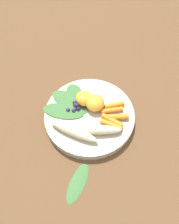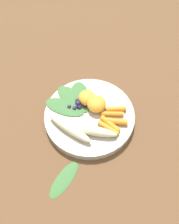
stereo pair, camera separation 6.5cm
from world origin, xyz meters
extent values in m
plane|color=brown|center=(0.00, 0.00, 0.00)|extent=(2.40, 2.40, 0.00)
cylinder|color=#B2AD9E|center=(0.00, 0.00, 0.01)|extent=(0.26, 0.26, 0.03)
ellipsoid|color=beige|center=(0.03, 0.06, 0.04)|extent=(0.12, 0.11, 0.03)
ellipsoid|color=beige|center=(0.07, 0.02, 0.04)|extent=(0.08, 0.14, 0.03)
ellipsoid|color=#F4A833|center=(-0.02, -0.04, 0.04)|extent=(0.05, 0.05, 0.04)
ellipsoid|color=#F4A833|center=(-0.03, -0.01, 0.05)|extent=(0.05, 0.05, 0.04)
cylinder|color=orange|center=(-0.02, 0.07, 0.03)|extent=(0.04, 0.06, 0.01)
cylinder|color=orange|center=(-0.03, 0.06, 0.03)|extent=(0.03, 0.07, 0.02)
cylinder|color=orange|center=(-0.05, 0.06, 0.03)|extent=(0.06, 0.05, 0.02)
cylinder|color=orange|center=(-0.05, 0.04, 0.03)|extent=(0.06, 0.04, 0.01)
cylinder|color=orange|center=(-0.07, 0.03, 0.03)|extent=(0.06, 0.04, 0.01)
sphere|color=#2D234C|center=(0.02, -0.05, 0.03)|extent=(0.01, 0.01, 0.01)
sphere|color=#2D234C|center=(0.01, -0.05, 0.03)|extent=(0.01, 0.01, 0.01)
sphere|color=#2D234C|center=(0.01, -0.04, 0.03)|extent=(0.01, 0.01, 0.01)
sphere|color=#2D234C|center=(0.00, -0.02, 0.03)|extent=(0.01, 0.01, 0.01)
sphere|color=#2D234C|center=(0.03, -0.04, 0.03)|extent=(0.01, 0.01, 0.01)
sphere|color=#2D234C|center=(0.02, -0.04, 0.04)|extent=(0.01, 0.01, 0.01)
sphere|color=#2D234C|center=(0.04, -0.05, 0.03)|extent=(0.01, 0.01, 0.01)
sphere|color=#2D234C|center=(0.02, -0.03, 0.03)|extent=(0.01, 0.01, 0.01)
ellipsoid|color=#3D7038|center=(-0.01, -0.08, 0.03)|extent=(0.08, 0.10, 0.00)
ellipsoid|color=#3D7038|center=(0.02, -0.07, 0.03)|extent=(0.09, 0.14, 0.00)
ellipsoid|color=#3D7038|center=(0.05, -0.06, 0.03)|extent=(0.12, 0.13, 0.00)
ellipsoid|color=#3D7038|center=(0.15, 0.13, 0.00)|extent=(0.12, 0.09, 0.01)
camera|label=1|loc=(0.22, 0.26, 0.59)|focal=36.66mm
camera|label=2|loc=(0.17, 0.30, 0.59)|focal=36.66mm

